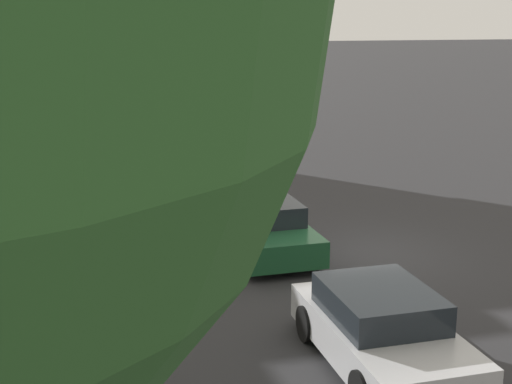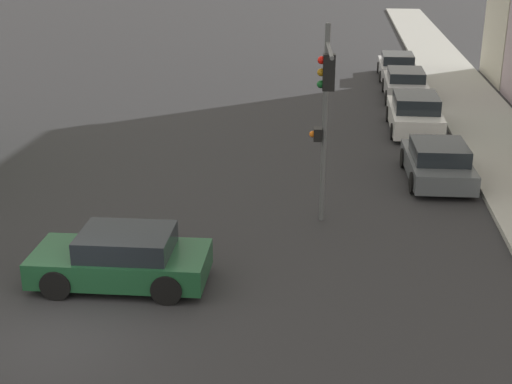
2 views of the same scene
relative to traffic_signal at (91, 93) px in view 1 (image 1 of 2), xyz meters
The scene contains 4 objects.
ground_plane 8.79m from the traffic_signal, 129.34° to the right, with size 300.00×300.00×0.00m, color #28282B.
traffic_signal is the anchor object (origin of this frame).
crossing_car_0 6.59m from the traffic_signal, 139.48° to the right, with size 4.08×2.03×1.31m.
crossing_car_1 11.79m from the traffic_signal, 158.54° to the right, with size 4.01×2.01×1.32m.
Camera 1 is at (-15.53, 6.78, 5.66)m, focal length 50.00 mm.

